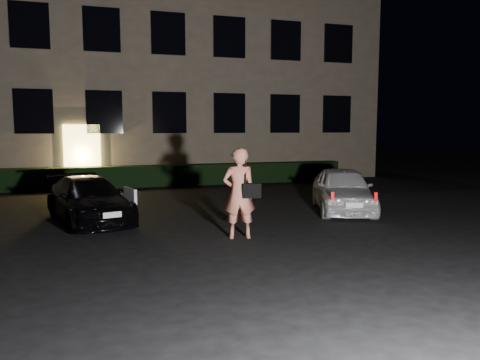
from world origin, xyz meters
name	(u,v)px	position (x,y,z in m)	size (l,w,h in m)	color
ground	(257,247)	(0.00, 0.00, 0.00)	(80.00, 80.00, 0.00)	black
building	(156,53)	(0.00, 14.99, 6.00)	(20.00, 8.11, 12.00)	#6A5C4B
hedge	(172,175)	(0.00, 10.50, 0.42)	(15.00, 0.70, 0.85)	black
sedan	(89,200)	(-3.22, 3.69, 0.56)	(2.48, 4.13, 1.12)	black
hatch	(343,189)	(3.67, 3.05, 0.63)	(2.72, 4.01, 1.27)	silver
man	(239,193)	(-0.10, 0.83, 0.98)	(0.81, 0.55, 1.95)	#D87660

